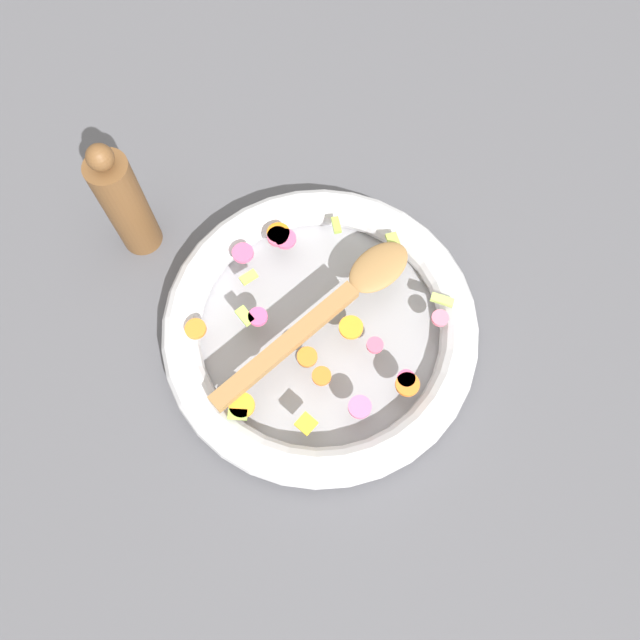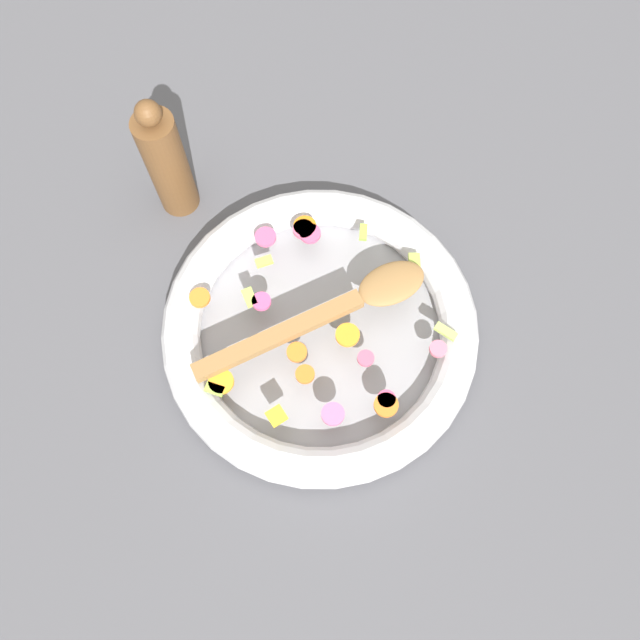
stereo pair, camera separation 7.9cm
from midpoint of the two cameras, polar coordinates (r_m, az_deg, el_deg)
The scene contains 5 objects.
ground_plane at distance 0.83m, azimuth 2.68°, elevation -1.60°, with size 4.00×4.00×0.00m, color #4C4C51.
skillet at distance 0.81m, azimuth 2.75°, elevation -1.08°, with size 0.41×0.41×0.05m.
chopped_vegetables at distance 0.78m, azimuth 1.87°, elevation -0.26°, with size 0.29×0.34×0.01m.
wooden_spoon at distance 0.78m, azimuth 4.40°, elevation 0.69°, with size 0.20×0.29×0.01m.
pepper_mill at distance 0.86m, azimuth -11.30°, elevation 13.66°, with size 0.05×0.05×0.21m.
Camera 2 is at (-0.29, -0.03, 0.78)m, focal length 35.00 mm.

